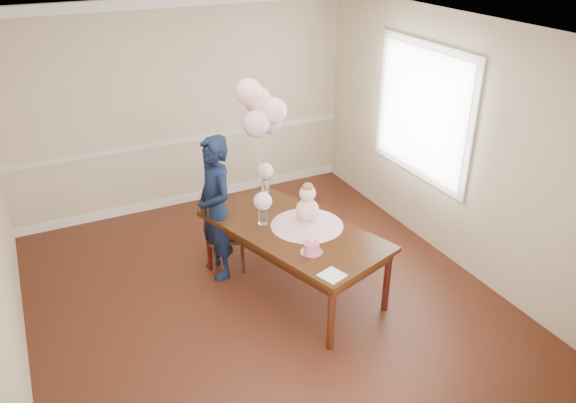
{
  "coord_description": "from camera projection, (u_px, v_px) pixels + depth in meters",
  "views": [
    {
      "loc": [
        -1.85,
        -4.33,
        3.54
      ],
      "look_at": [
        0.3,
        0.04,
        1.05
      ],
      "focal_mm": 35.0,
      "sensor_mm": 36.0,
      "label": 1
    }
  ],
  "objects": [
    {
      "name": "floor",
      "position": [
        264.0,
        299.0,
        5.8
      ],
      "size": [
        4.5,
        5.0,
        0.0
      ],
      "primitive_type": "cube",
      "color": "black",
      "rests_on": "ground"
    },
    {
      "name": "ceiling",
      "position": [
        257.0,
        31.0,
        4.57
      ],
      "size": [
        4.5,
        5.0,
        0.02
      ],
      "primitive_type": "cube",
      "color": "white",
      "rests_on": "wall_back"
    },
    {
      "name": "wall_back",
      "position": [
        183.0,
        107.0,
        7.18
      ],
      "size": [
        4.5,
        0.02,
        2.7
      ],
      "primitive_type": "cube",
      "color": "#BEAC8C",
      "rests_on": "floor"
    },
    {
      "name": "wall_front",
      "position": [
        437.0,
        348.0,
        3.19
      ],
      "size": [
        4.5,
        0.02,
        2.7
      ],
      "primitive_type": "cube",
      "color": "#BEAC8C",
      "rests_on": "floor"
    },
    {
      "name": "wall_right",
      "position": [
        451.0,
        142.0,
        6.07
      ],
      "size": [
        0.02,
        5.0,
        2.7
      ],
      "primitive_type": "cube",
      "color": "#BEAC8C",
      "rests_on": "floor"
    },
    {
      "name": "chair_rail_trim",
      "position": [
        186.0,
        140.0,
        7.38
      ],
      "size": [
        4.5,
        0.02,
        0.07
      ],
      "primitive_type": "cube",
      "color": "silver",
      "rests_on": "wall_back"
    },
    {
      "name": "crown_molding",
      "position": [
        174.0,
        2.0,
        6.59
      ],
      "size": [
        4.5,
        0.02,
        0.12
      ],
      "primitive_type": "cube",
      "color": "white",
      "rests_on": "wall_back"
    },
    {
      "name": "baseboard_trim",
      "position": [
        191.0,
        197.0,
        7.76
      ],
      "size": [
        4.5,
        0.02,
        0.12
      ],
      "primitive_type": "cube",
      "color": "white",
      "rests_on": "floor"
    },
    {
      "name": "window_frame",
      "position": [
        423.0,
        112.0,
        6.37
      ],
      "size": [
        0.02,
        1.66,
        1.56
      ],
      "primitive_type": "cube",
      "color": "silver",
      "rests_on": "wall_right"
    },
    {
      "name": "window_blinds",
      "position": [
        421.0,
        112.0,
        6.36
      ],
      "size": [
        0.01,
        1.5,
        1.4
      ],
      "primitive_type": "cube",
      "color": "white",
      "rests_on": "wall_right"
    },
    {
      "name": "dining_table_top",
      "position": [
        293.0,
        231.0,
        5.65
      ],
      "size": [
        1.53,
        2.15,
        0.05
      ],
      "primitive_type": "cube",
      "rotation": [
        0.0,
        0.0,
        0.31
      ],
      "color": "black",
      "rests_on": "table_leg_fl"
    },
    {
      "name": "table_apron",
      "position": [
        293.0,
        237.0,
        5.69
      ],
      "size": [
        1.4,
        2.03,
        0.1
      ],
      "primitive_type": "cube",
      "rotation": [
        0.0,
        0.0,
        0.31
      ],
      "color": "black",
      "rests_on": "table_leg_fl"
    },
    {
      "name": "table_leg_fl",
      "position": [
        331.0,
        318.0,
        4.99
      ],
      "size": [
        0.09,
        0.09,
        0.68
      ],
      "primitive_type": "cylinder",
      "rotation": [
        0.0,
        0.0,
        0.31
      ],
      "color": "black",
      "rests_on": "floor"
    },
    {
      "name": "table_leg_fr",
      "position": [
        387.0,
        281.0,
        5.5
      ],
      "size": [
        0.09,
        0.09,
        0.68
      ],
      "primitive_type": "cylinder",
      "rotation": [
        0.0,
        0.0,
        0.31
      ],
      "color": "black",
      "rests_on": "floor"
    },
    {
      "name": "table_leg_bl",
      "position": [
        209.0,
        243.0,
        6.14
      ],
      "size": [
        0.09,
        0.09,
        0.68
      ],
      "primitive_type": "cylinder",
      "rotation": [
        0.0,
        0.0,
        0.31
      ],
      "color": "black",
      "rests_on": "floor"
    },
    {
      "name": "table_leg_br",
      "position": [
        265.0,
        218.0,
        6.65
      ],
      "size": [
        0.09,
        0.09,
        0.68
      ],
      "primitive_type": "cylinder",
      "rotation": [
        0.0,
        0.0,
        0.31
      ],
      "color": "black",
      "rests_on": "floor"
    },
    {
      "name": "baby_skirt",
      "position": [
        307.0,
        221.0,
        5.68
      ],
      "size": [
        0.93,
        0.93,
        0.1
      ],
      "primitive_type": "cone",
      "rotation": [
        0.0,
        0.0,
        0.31
      ],
      "color": "#DEA3B7",
      "rests_on": "dining_table_top"
    },
    {
      "name": "baby_torso",
      "position": [
        307.0,
        210.0,
        5.62
      ],
      "size": [
        0.23,
        0.23,
        0.23
      ],
      "primitive_type": "sphere",
      "color": "#FC9FBC",
      "rests_on": "baby_skirt"
    },
    {
      "name": "baby_head",
      "position": [
        308.0,
        193.0,
        5.54
      ],
      "size": [
        0.17,
        0.17,
        0.17
      ],
      "primitive_type": "sphere",
      "color": "beige",
      "rests_on": "baby_torso"
    },
    {
      "name": "baby_hair",
      "position": [
        308.0,
        188.0,
        5.51
      ],
      "size": [
        0.12,
        0.12,
        0.12
      ],
      "primitive_type": "sphere",
      "color": "brown",
      "rests_on": "baby_head"
    },
    {
      "name": "cake_platter",
      "position": [
        311.0,
        252.0,
        5.24
      ],
      "size": [
        0.27,
        0.27,
        0.01
      ],
      "primitive_type": "cylinder",
      "rotation": [
        0.0,
        0.0,
        0.31
      ],
      "color": "silver",
      "rests_on": "dining_table_top"
    },
    {
      "name": "birthday_cake",
      "position": [
        312.0,
        247.0,
        5.22
      ],
      "size": [
        0.18,
        0.18,
        0.1
      ],
      "primitive_type": "cylinder",
      "rotation": [
        0.0,
        0.0,
        0.31
      ],
      "color": "#DE4687",
      "rests_on": "cake_platter"
    },
    {
      "name": "cake_flower_a",
      "position": [
        312.0,
        241.0,
        5.19
      ],
      "size": [
        0.03,
        0.03,
        0.03
      ],
      "primitive_type": "sphere",
      "color": "white",
      "rests_on": "birthday_cake"
    },
    {
      "name": "cake_flower_b",
      "position": [
        312.0,
        240.0,
        5.22
      ],
      "size": [
        0.03,
        0.03,
        0.03
      ],
      "primitive_type": "sphere",
      "color": "white",
      "rests_on": "birthday_cake"
    },
    {
      "name": "rose_vase_near",
      "position": [
        263.0,
        216.0,
        5.7
      ],
      "size": [
        0.12,
        0.12,
        0.16
      ],
      "primitive_type": "cylinder",
      "rotation": [
        0.0,
        0.0,
        0.31
      ],
      "color": "silver",
      "rests_on": "dining_table_top"
    },
    {
      "name": "roses_near",
      "position": [
        263.0,
        201.0,
        5.62
      ],
      "size": [
        0.18,
        0.18,
        0.18
      ],
      "primitive_type": "sphere",
      "color": "silver",
      "rests_on": "rose_vase_near"
    },
    {
      "name": "rose_vase_far",
      "position": [
        265.0,
        185.0,
        6.37
      ],
      "size": [
        0.12,
        0.12,
        0.16
      ],
      "primitive_type": "cylinder",
      "rotation": [
        0.0,
        0.0,
        0.31
      ],
      "color": "white",
      "rests_on": "dining_table_top"
    },
    {
      "name": "roses_far",
      "position": [
        265.0,
        171.0,
        6.29
      ],
      "size": [
        0.18,
        0.18,
        0.18
      ],
      "primitive_type": "sphere",
      "color": "silver",
      "rests_on": "rose_vase_far"
    },
    {
      "name": "napkin",
      "position": [
        332.0,
        275.0,
        4.9
      ],
      "size": [
        0.25,
        0.25,
        0.01
      ],
      "primitive_type": "cube",
      "rotation": [
        0.0,
        0.0,
        0.31
      ],
      "color": "white",
      "rests_on": "dining_table_top"
    },
    {
      "name": "balloon_weight",
      "position": [
        265.0,
        207.0,
        6.04
      ],
      "size": [
        0.05,
        0.05,
        0.02
      ],
      "primitive_type": "cylinder",
      "rotation": [
        0.0,
        0.0,
        0.31
      ],
      "color": "silver",
      "rests_on": "dining_table_top"
    },
    {
      "name": "balloon_a",
      "position": [
        256.0,
        124.0,
        5.54
      ],
      "size": [
        0.27,
        0.27,
        0.27
      ],
      "primitive_type": "sphere",
      "color": "#F0AAC4",
      "rests_on": "balloon_ribbon_a"
    },
    {
      "name": "balloon_b",
      "position": [
        274.0,
        111.0,
        5.59
      ],
      "size": [
        0.27,
        0.27,
        0.27
      ],
      "primitive_type": "sphere",
      "color": "#FBB2D4",
      "rests_on": "balloon_ribbon_b"
    },
    {
      "name": "balloon_c",
      "position": [
        258.0,
        100.0,
        5.59
      ],
      "size": [
        0.27,
        0.27,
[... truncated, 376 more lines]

